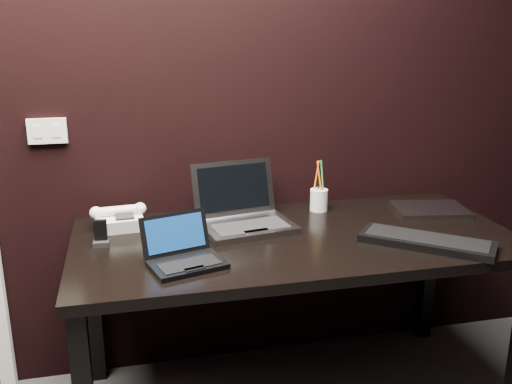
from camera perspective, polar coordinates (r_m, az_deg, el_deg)
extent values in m
plane|color=black|center=(2.41, -5.56, 10.96)|extent=(4.00, 0.00, 4.00)
cube|color=silver|center=(2.42, -20.15, 5.75)|extent=(0.15, 0.02, 0.10)
cube|color=silver|center=(2.42, -21.00, 5.64)|extent=(0.03, 0.01, 0.05)
cube|color=silver|center=(2.41, -19.35, 5.77)|extent=(0.03, 0.01, 0.05)
cube|color=black|center=(2.23, 3.95, -4.85)|extent=(1.70, 0.80, 0.04)
cube|color=black|center=(2.62, -15.91, -10.95)|extent=(0.06, 0.06, 0.70)
cube|color=black|center=(2.98, 16.81, -7.61)|extent=(0.06, 0.06, 0.70)
cube|color=black|center=(1.96, -6.89, -7.21)|extent=(0.28, 0.23, 0.02)
cube|color=black|center=(1.93, -6.67, -7.16)|extent=(0.22, 0.14, 0.00)
cube|color=black|center=(1.90, -6.16, -7.64)|extent=(0.07, 0.04, 0.00)
cube|color=black|center=(2.02, -8.11, -4.10)|extent=(0.25, 0.12, 0.14)
cube|color=navy|center=(2.01, -8.06, -4.10)|extent=(0.21, 0.09, 0.11)
cube|color=gray|center=(2.28, -0.84, -3.49)|extent=(0.39, 0.31, 0.02)
cube|color=black|center=(2.24, -0.55, -3.41)|extent=(0.31, 0.19, 0.00)
cube|color=#9C9DA1|center=(2.19, 0.11, -3.96)|extent=(0.10, 0.06, 0.00)
cube|color=gray|center=(2.38, -2.26, 0.45)|extent=(0.36, 0.13, 0.22)
cube|color=black|center=(2.37, -2.21, 0.45)|extent=(0.31, 0.10, 0.18)
cube|color=black|center=(2.21, 16.70, -4.77)|extent=(0.48, 0.43, 0.03)
cube|color=black|center=(2.21, 16.74, -4.40)|extent=(0.42, 0.38, 0.00)
cube|color=#95959B|center=(2.60, 16.96, -1.69)|extent=(0.34, 0.27, 0.02)
cube|color=silver|center=(2.35, -13.55, -2.81)|extent=(0.20, 0.18, 0.08)
cylinder|color=white|center=(2.33, -13.61, -1.84)|extent=(0.17, 0.05, 0.04)
sphere|color=white|center=(2.33, -15.71, -2.03)|extent=(0.05, 0.05, 0.05)
sphere|color=silver|center=(2.34, -11.52, -1.65)|extent=(0.05, 0.05, 0.05)
cube|color=black|center=(2.30, -13.01, -2.37)|extent=(0.07, 0.06, 0.01)
cube|color=black|center=(2.19, -15.25, -3.93)|extent=(0.05, 0.03, 0.10)
cube|color=black|center=(2.19, -15.22, -5.02)|extent=(0.06, 0.04, 0.02)
cylinder|color=silver|center=(2.51, 6.30, -0.79)|extent=(0.09, 0.09, 0.10)
cylinder|color=orange|center=(2.48, 6.06, 1.55)|extent=(0.02, 0.03, 0.14)
cylinder|color=green|center=(2.48, 6.63, 1.52)|extent=(0.02, 0.02, 0.14)
cylinder|color=black|center=(2.49, 6.33, 1.60)|extent=(0.01, 0.01, 0.14)
cylinder|color=#E75C15|center=(2.47, 6.36, 1.46)|extent=(0.02, 0.03, 0.14)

